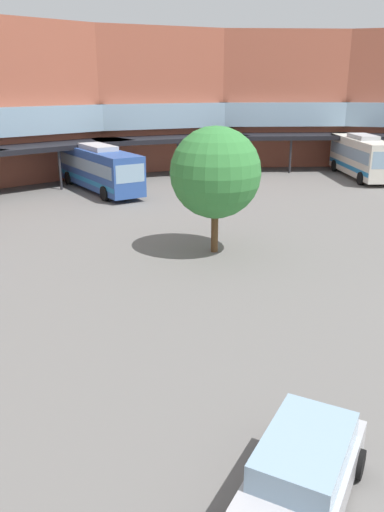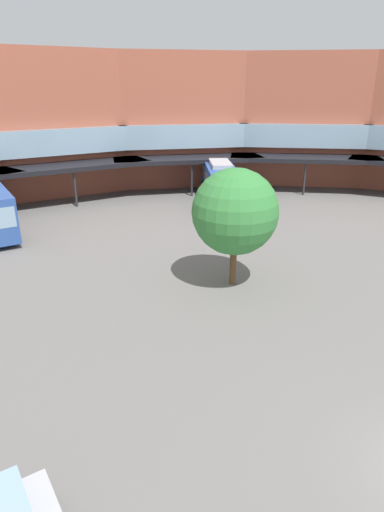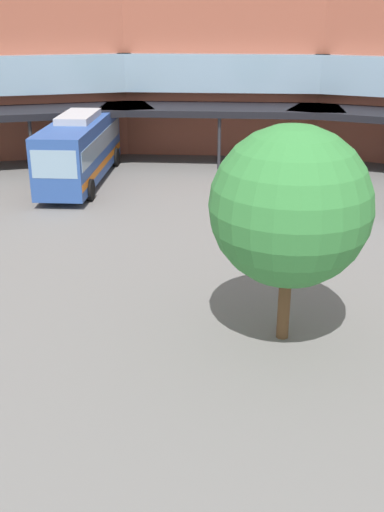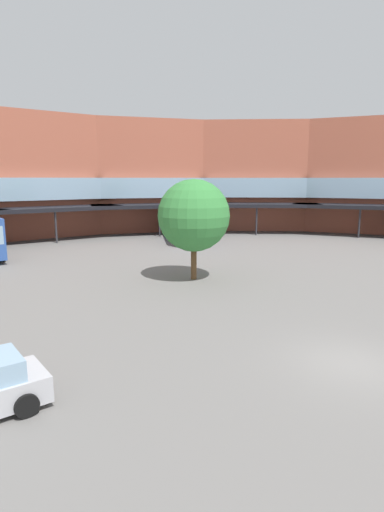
% 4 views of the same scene
% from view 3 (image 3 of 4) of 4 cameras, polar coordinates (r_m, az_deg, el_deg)
% --- Properties ---
extents(station_building, '(86.69, 42.03, 13.18)m').
position_cam_3_polar(station_building, '(29.69, 2.28, 16.92)').
color(station_building, '#AD5942').
rests_on(station_building, ground).
extents(bus_3, '(2.87, 10.66, 3.78)m').
position_cam_3_polar(bus_3, '(34.69, -10.38, 9.94)').
color(bus_3, '#2D519E').
rests_on(bus_3, ground).
extents(plaza_tree, '(4.49, 4.49, 6.31)m').
position_cam_3_polar(plaza_tree, '(16.90, 9.17, 4.55)').
color(plaza_tree, brown).
rests_on(plaza_tree, ground).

